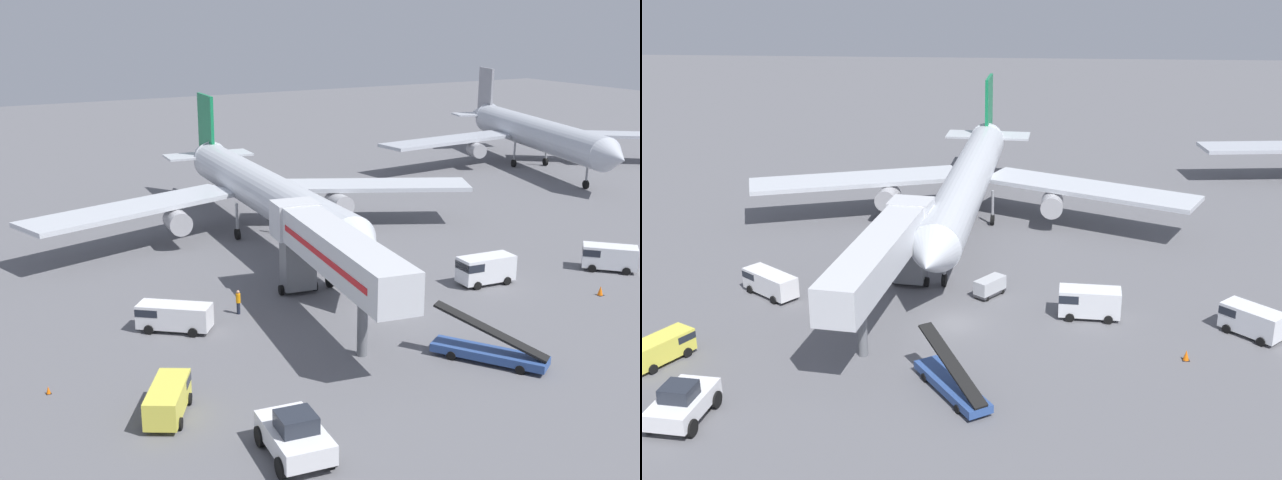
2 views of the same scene
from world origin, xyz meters
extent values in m
plane|color=slate|center=(0.00, 0.00, 0.00)|extent=(300.00, 300.00, 0.00)
cylinder|color=silver|center=(-0.40, 21.27, 4.90)|extent=(6.75, 36.69, 4.14)
cone|color=silver|center=(-1.87, 0.92, 4.90)|extent=(4.35, 4.60, 4.05)
cone|color=silver|center=(1.16, 42.82, 5.21)|extent=(4.40, 6.99, 3.93)
cube|color=#147A47|center=(1.04, 41.15, 9.04)|extent=(0.74, 5.29, 6.62)
cube|color=silver|center=(3.48, 40.49, 5.42)|extent=(5.23, 4.19, 0.24)
cube|color=silver|center=(-1.47, 40.85, 5.42)|extent=(5.23, 4.19, 0.24)
cube|color=silver|center=(11.91, 23.50, 3.97)|extent=(21.85, 14.32, 0.44)
cube|color=silver|center=(-12.25, 25.25, 3.97)|extent=(22.31, 11.70, 0.44)
cylinder|color=#A8A8AD|center=(8.12, 22.33, 2.60)|extent=(2.40, 3.01, 2.20)
cylinder|color=#A8A8AD|center=(-8.67, 23.54, 2.60)|extent=(2.40, 3.01, 2.20)
cylinder|color=gray|center=(-1.42, 7.08, 2.11)|extent=(0.28, 0.28, 3.11)
cylinder|color=black|center=(-1.42, 7.08, 0.55)|extent=(0.43, 1.12, 1.10)
cylinder|color=gray|center=(2.13, 23.28, 2.11)|extent=(0.28, 0.28, 3.11)
cylinder|color=black|center=(2.13, 23.28, 0.55)|extent=(0.43, 1.12, 1.10)
cylinder|color=gray|center=(-2.61, 23.63, 2.11)|extent=(0.28, 0.28, 3.11)
cylinder|color=black|center=(-2.61, 23.63, 0.55)|extent=(0.43, 1.12, 1.10)
cube|color=silver|center=(-5.55, -1.99, 5.95)|extent=(5.48, 18.61, 2.70)
cube|color=red|center=(-7.05, -1.78, 5.95)|extent=(2.14, 15.29, 0.44)
cube|color=silver|center=(-4.21, 7.71, 5.95)|extent=(3.80, 3.24, 2.84)
cube|color=#232833|center=(-4.04, 8.99, 6.20)|extent=(3.30, 0.69, 0.90)
cube|color=slate|center=(-4.30, 7.11, 2.50)|extent=(2.77, 2.13, 4.20)
cylinder|color=black|center=(-5.71, 7.31, 0.40)|extent=(0.41, 0.83, 0.80)
cylinder|color=black|center=(-2.88, 6.92, 0.40)|extent=(0.41, 0.83, 0.80)
cylinder|color=slate|center=(-6.05, -5.63, 2.30)|extent=(0.70, 0.70, 4.60)
cube|color=white|center=(-15.50, -14.58, 1.09)|extent=(3.22, 5.26, 1.07)
cube|color=#232833|center=(-15.53, -14.83, 2.07)|extent=(2.08, 1.99, 0.90)
cylinder|color=black|center=(-14.38, -16.33, 0.55)|extent=(0.51, 1.14, 1.10)
cylinder|color=black|center=(-16.96, -16.07, 0.55)|extent=(0.51, 1.14, 1.10)
cylinder|color=black|center=(-14.05, -13.09, 0.55)|extent=(0.51, 1.14, 1.10)
cylinder|color=black|center=(-16.62, -12.83, 0.55)|extent=(0.51, 1.14, 1.10)
cube|color=#2D4C8E|center=(0.60, -10.44, 0.57)|extent=(5.59, 7.21, 0.55)
cube|color=black|center=(0.60, -10.44, 2.17)|extent=(4.95, 6.81, 2.58)
cylinder|color=black|center=(-1.33, -9.02, 0.30)|extent=(0.51, 0.62, 0.60)
cylinder|color=black|center=(0.06, -8.11, 0.30)|extent=(0.51, 0.62, 0.60)
cylinder|color=black|center=(1.15, -12.78, 0.30)|extent=(0.51, 0.62, 0.60)
cylinder|color=black|center=(2.54, -11.86, 0.30)|extent=(0.51, 0.62, 0.60)
cube|color=white|center=(-15.53, 4.24, 1.13)|extent=(5.23, 4.63, 1.69)
cube|color=#1E232D|center=(-16.92, 5.32, 1.50)|extent=(2.45, 2.49, 0.54)
cylinder|color=black|center=(-17.34, 4.53, 0.34)|extent=(0.74, 0.68, 0.68)
cylinder|color=black|center=(-16.26, 5.93, 0.34)|extent=(0.74, 0.68, 0.68)
cylinder|color=black|center=(-14.79, 2.56, 0.34)|extent=(0.74, 0.68, 0.68)
cylinder|color=black|center=(-13.71, 3.96, 0.34)|extent=(0.74, 0.68, 0.68)
cube|color=white|center=(10.34, 1.71, 1.33)|extent=(4.86, 2.30, 2.08)
cube|color=#1E232D|center=(8.73, 1.82, 1.79)|extent=(1.65, 2.11, 0.67)
cylinder|color=black|center=(8.81, 0.86, 0.34)|extent=(0.70, 0.40, 0.68)
cylinder|color=black|center=(8.94, 2.76, 0.34)|extent=(0.70, 0.40, 0.68)
cylinder|color=black|center=(11.73, 0.66, 0.34)|extent=(0.70, 0.40, 0.68)
cylinder|color=black|center=(11.87, 2.56, 0.34)|extent=(0.70, 0.40, 0.68)
cube|color=white|center=(22.09, -0.63, 1.24)|extent=(4.59, 4.61, 1.91)
cube|color=#1E232D|center=(21.01, 0.46, 1.66)|extent=(2.45, 2.45, 0.61)
cylinder|color=black|center=(20.43, -0.31, 0.34)|extent=(0.73, 0.74, 0.68)
cylinder|color=black|center=(21.79, 1.04, 0.34)|extent=(0.73, 0.74, 0.68)
cylinder|color=black|center=(22.40, -2.29, 0.34)|extent=(0.73, 0.74, 0.68)
cylinder|color=black|center=(23.76, -0.95, 0.34)|extent=(0.73, 0.74, 0.68)
cube|color=#E5DB4C|center=(-19.87, -7.50, 1.08)|extent=(3.88, 4.93, 1.57)
cube|color=#1E232D|center=(-19.09, -6.13, 1.42)|extent=(2.35, 2.21, 0.50)
cylinder|color=black|center=(-19.93, -5.82, 0.34)|extent=(0.62, 0.75, 0.68)
cylinder|color=black|center=(-18.40, -6.69, 0.34)|extent=(0.62, 0.75, 0.68)
cylinder|color=black|center=(-19.82, -9.19, 0.34)|extent=(0.62, 0.75, 0.68)
cube|color=#38383D|center=(2.50, 5.33, 0.29)|extent=(2.70, 2.97, 0.22)
cube|color=silver|center=(2.50, 5.33, 0.96)|extent=(2.70, 2.97, 1.13)
cylinder|color=black|center=(2.35, 4.21, 0.18)|extent=(0.32, 0.36, 0.36)
cylinder|color=black|center=(1.44, 4.91, 0.18)|extent=(0.32, 0.36, 0.36)
cylinder|color=black|center=(3.55, 5.76, 0.18)|extent=(0.32, 0.36, 0.36)
cylinder|color=black|center=(2.64, 6.46, 0.18)|extent=(0.32, 0.36, 0.36)
cylinder|color=#1E2333|center=(-10.32, 5.10, 0.45)|extent=(0.37, 0.37, 0.90)
cylinder|color=orange|center=(-10.32, 5.10, 1.25)|extent=(0.49, 0.49, 0.71)
sphere|color=tan|center=(-10.32, 5.10, 1.75)|extent=(0.24, 0.24, 0.24)
cube|color=black|center=(16.57, -4.86, 0.01)|extent=(0.51, 0.51, 0.03)
cone|color=orange|center=(16.57, -4.86, 0.40)|extent=(0.43, 0.43, 0.74)
camera|label=1|loc=(-31.71, -47.27, 22.14)|focal=45.24mm
camera|label=2|loc=(4.39, -57.03, 27.68)|focal=46.34mm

